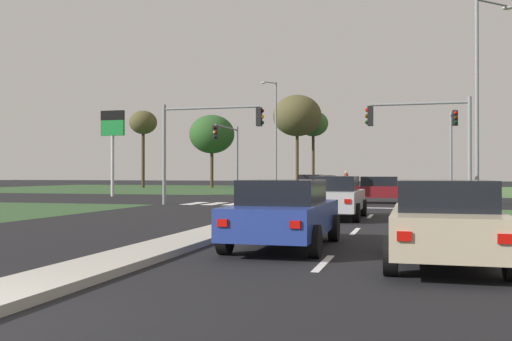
{
  "coord_description": "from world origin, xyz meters",
  "views": [
    {
      "loc": [
        5.04,
        -4.92,
        1.61
      ],
      "look_at": [
        -3.5,
        26.82,
        1.81
      ],
      "focal_mm": 40.78,
      "sensor_mm": 36.0,
      "label": 1
    }
  ],
  "objects_px": {
    "car_black_third": "(326,183)",
    "treeline_second": "(212,134)",
    "fuel_price_totem": "(113,134)",
    "treeline_third": "(313,124)",
    "traffic_signal_near_left": "(202,134)",
    "traffic_signal_near_right": "(428,132)",
    "pedestrian_at_median": "(346,179)",
    "car_beige_fourth": "(445,221)",
    "car_red_seventh": "(311,185)",
    "street_lamp_third": "(275,131)",
    "car_maroon_sixth": "(382,190)",
    "traffic_signal_far_left": "(229,146)",
    "treeline_fourth": "(297,116)",
    "street_lamp_second": "(480,90)",
    "car_blue_near": "(284,213)",
    "treeline_near": "(143,124)",
    "traffic_signal_far_right": "(452,138)",
    "car_silver_second": "(335,197)"
  },
  "relations": [
    {
      "from": "traffic_signal_far_left",
      "to": "traffic_signal_near_right",
      "type": "bearing_deg",
      "value": -39.84
    },
    {
      "from": "treeline_second",
      "to": "car_red_seventh",
      "type": "bearing_deg",
      "value": -53.69
    },
    {
      "from": "fuel_price_totem",
      "to": "treeline_third",
      "type": "height_order",
      "value": "treeline_third"
    },
    {
      "from": "car_blue_near",
      "to": "car_silver_second",
      "type": "relative_size",
      "value": 1.0
    },
    {
      "from": "street_lamp_second",
      "to": "treeline_near",
      "type": "xyz_separation_m",
      "value": [
        -34.24,
        30.95,
        1.64
      ]
    },
    {
      "from": "street_lamp_third",
      "to": "fuel_price_totem",
      "type": "xyz_separation_m",
      "value": [
        -7.41,
        -19.54,
        -1.46
      ]
    },
    {
      "from": "car_red_seventh",
      "to": "treeline_third",
      "type": "bearing_deg",
      "value": -80.99
    },
    {
      "from": "car_blue_near",
      "to": "treeline_third",
      "type": "relative_size",
      "value": 0.5
    },
    {
      "from": "car_blue_near",
      "to": "car_beige_fourth",
      "type": "height_order",
      "value": "car_beige_fourth"
    },
    {
      "from": "traffic_signal_far_right",
      "to": "treeline_fourth",
      "type": "distance_m",
      "value": 29.76
    },
    {
      "from": "pedestrian_at_median",
      "to": "car_black_third",
      "type": "bearing_deg",
      "value": -7.62
    },
    {
      "from": "car_silver_second",
      "to": "treeline_third",
      "type": "height_order",
      "value": "treeline_third"
    },
    {
      "from": "car_blue_near",
      "to": "car_maroon_sixth",
      "type": "distance_m",
      "value": 20.31
    },
    {
      "from": "traffic_signal_far_right",
      "to": "pedestrian_at_median",
      "type": "bearing_deg",
      "value": 140.67
    },
    {
      "from": "car_beige_fourth",
      "to": "traffic_signal_far_left",
      "type": "height_order",
      "value": "traffic_signal_far_left"
    },
    {
      "from": "traffic_signal_near_left",
      "to": "car_red_seventh",
      "type": "bearing_deg",
      "value": 78.75
    },
    {
      "from": "car_beige_fourth",
      "to": "traffic_signal_near_left",
      "type": "distance_m",
      "value": 20.95
    },
    {
      "from": "car_maroon_sixth",
      "to": "traffic_signal_far_left",
      "type": "xyz_separation_m",
      "value": [
        -11.01,
        6.77,
        2.85
      ]
    },
    {
      "from": "car_red_seventh",
      "to": "traffic_signal_far_left",
      "type": "distance_m",
      "value": 7.33
    },
    {
      "from": "traffic_signal_near_left",
      "to": "traffic_signal_near_right",
      "type": "height_order",
      "value": "traffic_signal_near_left"
    },
    {
      "from": "treeline_second",
      "to": "pedestrian_at_median",
      "type": "bearing_deg",
      "value": -46.12
    },
    {
      "from": "car_black_third",
      "to": "street_lamp_third",
      "type": "height_order",
      "value": "street_lamp_third"
    },
    {
      "from": "car_beige_fourth",
      "to": "traffic_signal_far_left",
      "type": "bearing_deg",
      "value": 114.71
    },
    {
      "from": "street_lamp_second",
      "to": "treeline_near",
      "type": "relative_size",
      "value": 1.18
    },
    {
      "from": "traffic_signal_far_right",
      "to": "treeline_fourth",
      "type": "xyz_separation_m",
      "value": [
        -15.24,
        25.2,
        4.28
      ]
    },
    {
      "from": "car_black_third",
      "to": "pedestrian_at_median",
      "type": "xyz_separation_m",
      "value": [
        2.35,
        -5.16,
        0.42
      ]
    },
    {
      "from": "street_lamp_second",
      "to": "pedestrian_at_median",
      "type": "distance_m",
      "value": 17.19
    },
    {
      "from": "car_black_third",
      "to": "fuel_price_totem",
      "type": "xyz_separation_m",
      "value": [
        -13.42,
        -13.8,
        3.75
      ]
    },
    {
      "from": "car_beige_fourth",
      "to": "car_red_seventh",
      "type": "relative_size",
      "value": 1.06
    },
    {
      "from": "car_blue_near",
      "to": "treeline_second",
      "type": "bearing_deg",
      "value": 111.03
    },
    {
      "from": "car_blue_near",
      "to": "treeline_second",
      "type": "distance_m",
      "value": 56.31
    },
    {
      "from": "car_red_seventh",
      "to": "street_lamp_second",
      "type": "bearing_deg",
      "value": 132.73
    },
    {
      "from": "car_red_seventh",
      "to": "street_lamp_third",
      "type": "distance_m",
      "value": 15.49
    },
    {
      "from": "street_lamp_third",
      "to": "treeline_third",
      "type": "xyz_separation_m",
      "value": [
        2.07,
        11.09,
        1.53
      ]
    },
    {
      "from": "car_blue_near",
      "to": "treeline_near",
      "type": "height_order",
      "value": "treeline_near"
    },
    {
      "from": "car_red_seventh",
      "to": "pedestrian_at_median",
      "type": "distance_m",
      "value": 3.44
    },
    {
      "from": "traffic_signal_near_left",
      "to": "street_lamp_third",
      "type": "distance_m",
      "value": 29.08
    },
    {
      "from": "pedestrian_at_median",
      "to": "treeline_third",
      "type": "height_order",
      "value": "treeline_third"
    },
    {
      "from": "car_blue_near",
      "to": "traffic_signal_far_right",
      "type": "height_order",
      "value": "traffic_signal_far_right"
    },
    {
      "from": "traffic_signal_near_right",
      "to": "street_lamp_third",
      "type": "bearing_deg",
      "value": 116.11
    },
    {
      "from": "car_maroon_sixth",
      "to": "traffic_signal_near_left",
      "type": "relative_size",
      "value": 0.77
    },
    {
      "from": "car_silver_second",
      "to": "treeline_fourth",
      "type": "distance_m",
      "value": 46.02
    },
    {
      "from": "car_maroon_sixth",
      "to": "car_black_third",
      "type": "bearing_deg",
      "value": -162.86
    },
    {
      "from": "fuel_price_totem",
      "to": "treeline_fourth",
      "type": "bearing_deg",
      "value": 73.58
    },
    {
      "from": "traffic_signal_far_left",
      "to": "treeline_fourth",
      "type": "distance_m",
      "value": 26.17
    },
    {
      "from": "car_black_third",
      "to": "treeline_second",
      "type": "distance_m",
      "value": 21.1
    },
    {
      "from": "pedestrian_at_median",
      "to": "car_beige_fourth",
      "type": "bearing_deg",
      "value": 156.92
    },
    {
      "from": "traffic_signal_near_left",
      "to": "treeline_third",
      "type": "height_order",
      "value": "treeline_third"
    },
    {
      "from": "car_blue_near",
      "to": "street_lamp_third",
      "type": "height_order",
      "value": "street_lamp_third"
    },
    {
      "from": "traffic_signal_near_left",
      "to": "pedestrian_at_median",
      "type": "distance_m",
      "value": 18.93
    }
  ]
}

